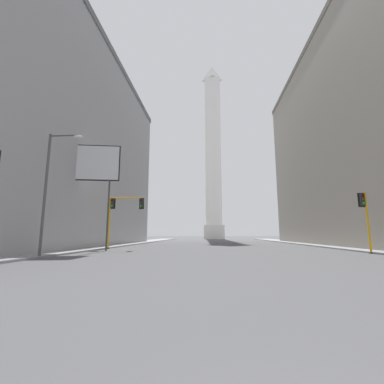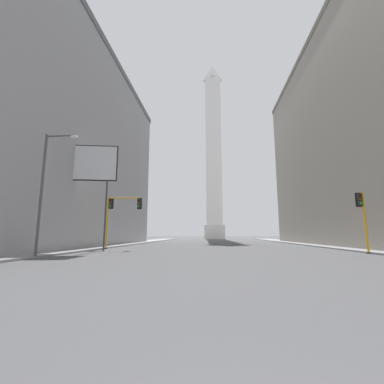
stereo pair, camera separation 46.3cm
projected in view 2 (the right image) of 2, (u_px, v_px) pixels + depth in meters
The scene contains 7 objects.
sidewalk_left at pixel (100, 246), 34.00m from camera, with size 5.00×109.23×0.15m, color gray.
sidewalk_right at pixel (344, 247), 31.51m from camera, with size 5.00×109.23×0.15m, color gray.
obelisk at pixel (213, 151), 95.26m from camera, with size 7.04×7.04×66.88m.
traffic_light_mid_left at pixel (119, 209), 30.26m from camera, with size 4.24×0.51×6.02m.
traffic_light_mid_right at pixel (363, 212), 23.03m from camera, with size 0.76×0.51×5.49m.
street_lamp at pixel (47, 182), 19.26m from camera, with size 2.62×0.36×9.33m.
billboard_sign at pixel (88, 166), 27.32m from camera, with size 6.01×1.26×11.16m.
Camera 2 is at (-0.55, -0.84, 1.71)m, focal length 24.00 mm.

